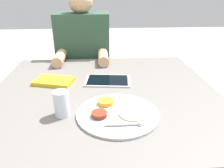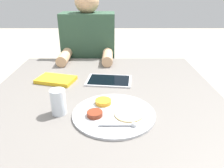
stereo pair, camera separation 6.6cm
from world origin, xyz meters
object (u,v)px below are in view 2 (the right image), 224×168
Objects in this scene: tablet_device at (110,80)px; drinking_glass at (59,102)px; thali_tray at (114,113)px; red_notebook at (57,80)px; person_diner at (91,75)px.

tablet_device is 2.44× the size of drinking_glass.
red_notebook is at bearing 132.57° from thali_tray.
red_notebook is 0.34m from drinking_glass.
tablet_device is 0.59m from person_diner.
thali_tray is at bearing -86.44° from tablet_device.
red_notebook is at bearing -103.44° from person_diner.
red_notebook is at bearing -179.79° from tablet_device.
red_notebook is 0.18× the size of person_diner.
drinking_glass is at bearing -92.51° from person_diner.
person_diner is at bearing 87.49° from drinking_glass.
person_diner is (0.13, 0.54, -0.19)m from red_notebook.
person_diner is 11.52× the size of drinking_glass.
person_diner is (-0.16, 0.53, -0.19)m from tablet_device.
thali_tray is 3.16× the size of drinking_glass.
red_notebook is (-0.31, 0.34, 0.00)m from thali_tray.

